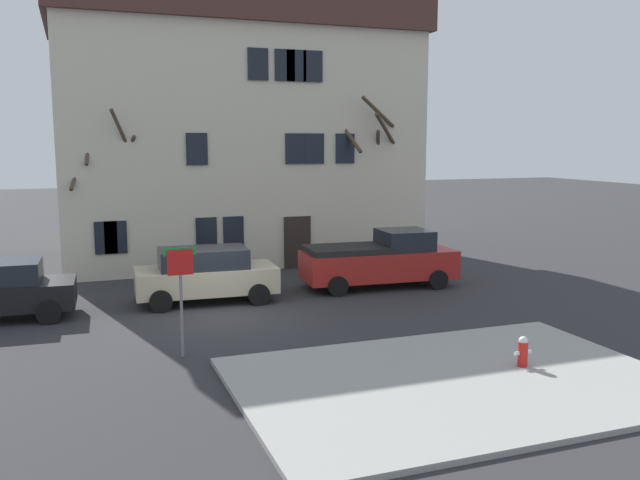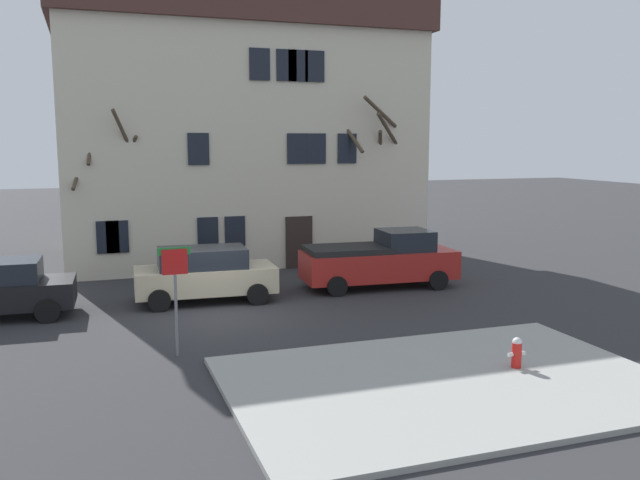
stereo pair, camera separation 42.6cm
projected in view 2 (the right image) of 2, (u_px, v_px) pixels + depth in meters
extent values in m
plane|color=#2D2D30|center=(220.00, 316.00, 19.55)|extent=(120.00, 120.00, 0.00)
cube|color=#999993|center=(447.00, 382.00, 13.99)|extent=(9.19, 6.26, 0.12)
cube|color=beige|center=(239.00, 148.00, 29.50)|extent=(14.74, 7.72, 9.60)
cube|color=#4C2D28|center=(237.00, 18.00, 28.69)|extent=(15.24, 8.22, 1.46)
cube|color=#2D231E|center=(299.00, 242.00, 26.90)|extent=(1.10, 0.12, 2.10)
cube|color=black|center=(108.00, 237.00, 24.44)|extent=(0.80, 0.08, 1.20)
cube|color=black|center=(117.00, 237.00, 24.55)|extent=(0.80, 0.08, 1.20)
cube|color=black|center=(208.00, 233.00, 25.64)|extent=(0.80, 0.08, 1.20)
cube|color=black|center=(235.00, 232.00, 25.98)|extent=(0.80, 0.08, 1.20)
cube|color=black|center=(198.00, 149.00, 25.08)|extent=(0.80, 0.08, 1.20)
cube|color=black|center=(297.00, 149.00, 26.34)|extent=(0.80, 0.08, 1.20)
cube|color=black|center=(316.00, 149.00, 26.60)|extent=(0.80, 0.08, 1.20)
cube|color=black|center=(347.00, 148.00, 27.03)|extent=(0.80, 0.08, 1.20)
cube|color=black|center=(260.00, 64.00, 25.39)|extent=(0.80, 0.08, 1.20)
cube|color=black|center=(287.00, 65.00, 25.74)|extent=(0.80, 0.08, 1.20)
cube|color=black|center=(298.00, 66.00, 25.89)|extent=(0.80, 0.08, 1.20)
cube|color=black|center=(315.00, 66.00, 26.11)|extent=(0.80, 0.08, 1.20)
cylinder|color=#4C3D2D|center=(112.00, 205.00, 24.66)|extent=(0.38, 0.38, 5.53)
cylinder|color=#4C3D2D|center=(124.00, 135.00, 24.10)|extent=(0.94, 1.20, 1.84)
cylinder|color=#4C3D2D|center=(81.00, 164.00, 24.41)|extent=(0.78, 2.14, 1.82)
cylinder|color=#4C3D2D|center=(129.00, 153.00, 24.84)|extent=(0.64, 1.49, 1.33)
cylinder|color=#4C3D2D|center=(91.00, 137.00, 24.22)|extent=(0.41, 1.40, 2.01)
cylinder|color=#4C3D2D|center=(363.00, 180.00, 28.01)|extent=(0.43, 0.43, 6.99)
cylinder|color=#4C3D2D|center=(346.00, 128.00, 27.07)|extent=(0.88, 1.97, 2.00)
cylinder|color=#4C3D2D|center=(349.00, 127.00, 28.26)|extent=(1.61, 0.91, 1.00)
cylinder|color=#4C3D2D|center=(380.00, 147.00, 27.74)|extent=(0.77, 1.43, 1.38)
cylinder|color=#4C3D2D|center=(380.00, 112.00, 26.92)|extent=(1.84, 0.91, 1.23)
cylinder|color=#4C3D2D|center=(390.00, 133.00, 27.16)|extent=(1.91, 1.74, 1.59)
cylinder|color=black|center=(54.00, 297.00, 20.54)|extent=(0.69, 0.25, 0.68)
cylinder|color=black|center=(48.00, 311.00, 18.79)|extent=(0.69, 0.25, 0.68)
cube|color=#C6B793|center=(206.00, 279.00, 21.27)|extent=(4.49, 2.08, 0.80)
cube|color=#1E232B|center=(202.00, 258.00, 21.15)|extent=(2.81, 1.77, 0.62)
cylinder|color=black|center=(247.00, 282.00, 22.63)|extent=(0.69, 0.25, 0.68)
cylinder|color=black|center=(257.00, 294.00, 20.86)|extent=(0.69, 0.25, 0.68)
cylinder|color=black|center=(156.00, 288.00, 21.80)|extent=(0.69, 0.25, 0.68)
cylinder|color=black|center=(159.00, 301.00, 20.03)|extent=(0.69, 0.25, 0.68)
cube|color=#AD231E|center=(379.00, 265.00, 23.34)|extent=(5.48, 2.28, 0.97)
cube|color=#1E232B|center=(405.00, 240.00, 23.48)|extent=(1.82, 1.82, 0.70)
cube|color=black|center=(347.00, 249.00, 22.95)|extent=(2.90, 2.04, 0.20)
cylinder|color=black|center=(415.00, 270.00, 24.82)|extent=(0.69, 0.26, 0.68)
cylinder|color=black|center=(438.00, 280.00, 22.97)|extent=(0.69, 0.26, 0.68)
cylinder|color=black|center=(321.00, 275.00, 23.86)|extent=(0.69, 0.26, 0.68)
cylinder|color=black|center=(337.00, 286.00, 22.01)|extent=(0.69, 0.26, 0.68)
cylinder|color=red|center=(517.00, 355.00, 14.72)|extent=(0.22, 0.22, 0.56)
sphere|color=silver|center=(517.00, 342.00, 14.67)|extent=(0.21, 0.21, 0.21)
cylinder|color=silver|center=(510.00, 355.00, 14.66)|extent=(0.10, 0.09, 0.09)
cylinder|color=silver|center=(523.00, 353.00, 14.77)|extent=(0.10, 0.09, 0.09)
cylinder|color=slate|center=(176.00, 303.00, 15.75)|extent=(0.07, 0.07, 2.58)
cube|color=red|center=(175.00, 262.00, 15.58)|extent=(0.60, 0.03, 0.60)
cube|color=#1E8C38|center=(174.00, 251.00, 15.58)|extent=(0.76, 0.02, 0.18)
torus|color=black|center=(116.00, 269.00, 24.91)|extent=(0.71, 0.10, 0.71)
torus|color=black|center=(87.00, 270.00, 24.65)|extent=(0.71, 0.10, 0.71)
cylinder|color=black|center=(101.00, 264.00, 24.75)|extent=(1.00, 0.12, 0.19)
cylinder|color=black|center=(95.00, 258.00, 24.67)|extent=(0.09, 0.04, 0.45)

